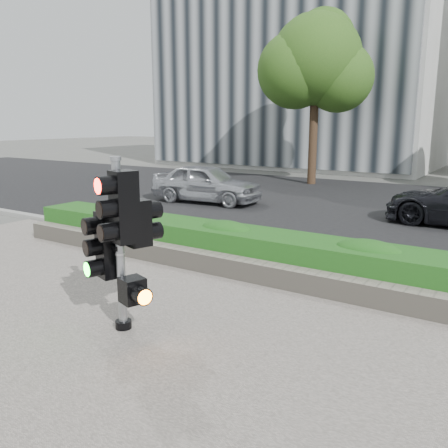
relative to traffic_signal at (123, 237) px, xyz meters
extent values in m
plane|color=#51514C|center=(0.67, 0.66, -1.26)|extent=(120.00, 120.00, 0.00)
cube|color=#9E9389|center=(0.67, -1.84, -1.25)|extent=(16.00, 11.00, 0.03)
cube|color=black|center=(0.67, 10.66, -1.25)|extent=(60.00, 13.00, 0.02)
cube|color=gray|center=(0.67, 3.81, -1.20)|extent=(60.00, 0.25, 0.12)
cube|color=gray|center=(0.67, 2.56, -1.06)|extent=(12.00, 0.32, 0.34)
cube|color=#388F2C|center=(0.67, 3.21, -0.89)|extent=(12.00, 1.00, 0.68)
cube|color=#B7B7B2|center=(-8.33, 23.66, 6.24)|extent=(16.00, 9.00, 15.00)
cylinder|color=black|center=(-3.83, 15.16, 0.75)|extent=(0.36, 0.36, 4.03)
sphere|color=#1D4614|center=(-3.83, 15.16, 3.92)|extent=(3.74, 3.74, 3.74)
sphere|color=#1D4614|center=(-2.97, 15.52, 3.20)|extent=(2.88, 2.88, 2.88)
sphere|color=#1D4614|center=(-4.55, 14.73, 3.49)|extent=(3.17, 3.17, 3.17)
sphere|color=#1D4614|center=(-3.83, 15.88, 4.78)|extent=(2.59, 2.59, 2.59)
cylinder|color=black|center=(-0.04, -0.02, -1.18)|extent=(0.21, 0.21, 0.11)
cylinder|color=gray|center=(-0.04, -0.02, -0.14)|extent=(0.11, 0.11, 2.18)
cylinder|color=gray|center=(-0.04, -0.02, 0.97)|extent=(0.14, 0.14, 0.05)
cube|color=#FF1107|center=(0.18, -0.13, 0.41)|extent=(0.35, 0.35, 0.87)
cube|color=#14E51E|center=(-0.28, 0.03, -0.15)|extent=(0.35, 0.35, 0.87)
cube|color=black|center=(0.07, 0.20, 0.15)|extent=(0.35, 0.35, 0.60)
cube|color=orange|center=(0.19, -0.07, -0.65)|extent=(0.35, 0.35, 0.32)
imported|color=#B8B9C0|center=(-4.87, 8.70, -0.61)|extent=(3.85, 1.81, 1.27)
camera|label=1|loc=(4.22, -4.13, 1.41)|focal=38.00mm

